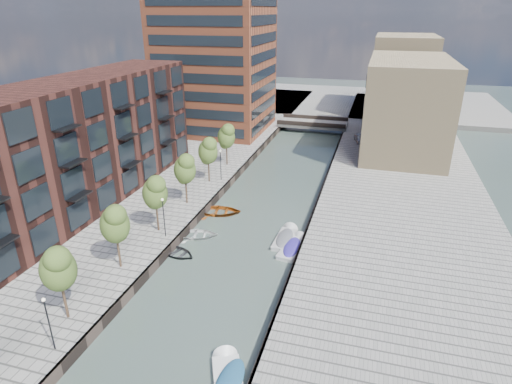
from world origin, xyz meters
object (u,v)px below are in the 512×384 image
at_px(tree_5, 208,150).
at_px(motorboat_3, 293,247).
at_px(tree_1, 58,267).
at_px(tree_6, 226,136).
at_px(bridge, 313,123).
at_px(sloop_2, 219,213).
at_px(motorboat_0, 228,380).
at_px(car, 360,138).
at_px(tree_3, 155,191).
at_px(sloop_3, 198,237).
at_px(tree_4, 185,168).
at_px(sloop_4, 177,254).
at_px(tree_2, 115,223).
at_px(motorboat_4, 286,238).

relative_size(tree_5, motorboat_3, 1.18).
xyz_separation_m(tree_1, tree_6, (0.00, 35.00, 0.00)).
distance_m(bridge, sloop_2, 40.08).
relative_size(motorboat_0, car, 1.38).
bearing_deg(tree_5, motorboat_3, -41.65).
relative_size(tree_5, tree_6, 1.00).
bearing_deg(tree_3, sloop_3, 21.67).
relative_size(tree_4, sloop_4, 1.48).
xyz_separation_m(tree_2, tree_5, (0.00, 21.00, 0.00)).
height_order(motorboat_3, car, car).
height_order(sloop_3, car, car).
relative_size(sloop_3, car, 1.11).
bearing_deg(sloop_2, tree_1, 157.72).
xyz_separation_m(tree_1, sloop_2, (3.87, 21.22, -5.31)).
xyz_separation_m(tree_6, sloop_3, (3.64, -19.55, -5.31)).
xyz_separation_m(motorboat_0, motorboat_3, (0.73, 17.39, -0.01)).
relative_size(tree_2, tree_4, 1.00).
distance_m(sloop_3, car, 39.21).
distance_m(tree_1, motorboat_3, 21.54).
distance_m(tree_1, tree_5, 28.00).
distance_m(tree_6, motorboat_4, 22.24).
relative_size(tree_4, motorboat_3, 1.18).
bearing_deg(motorboat_0, car, 84.70).
relative_size(bridge, motorboat_4, 2.62).
xyz_separation_m(sloop_3, motorboat_0, (9.36, -17.05, 0.21)).
relative_size(sloop_2, motorboat_3, 1.02).
bearing_deg(tree_5, tree_2, -90.00).
distance_m(tree_2, motorboat_4, 17.12).
distance_m(tree_5, motorboat_0, 32.73).
bearing_deg(motorboat_3, tree_1, -131.04).
height_order(bridge, motorboat_4, bridge).
relative_size(motorboat_3, motorboat_4, 1.01).
bearing_deg(tree_5, motorboat_4, -40.06).
bearing_deg(tree_2, tree_1, -90.00).
height_order(tree_2, tree_4, same).
height_order(tree_3, motorboat_4, tree_3).
xyz_separation_m(tree_2, sloop_2, (3.87, 14.22, -5.31)).
xyz_separation_m(tree_3, motorboat_0, (13.00, -15.60, -5.10)).
xyz_separation_m(tree_3, car, (17.97, 37.91, -3.64)).
bearing_deg(car, tree_2, -126.55).
bearing_deg(tree_6, car, 43.26).
xyz_separation_m(tree_5, sloop_2, (3.87, -6.78, -5.31)).
bearing_deg(sloop_2, tree_4, 81.25).
height_order(motorboat_0, motorboat_4, motorboat_0).
height_order(tree_5, sloop_4, tree_5).
xyz_separation_m(tree_5, tree_6, (0.00, 7.00, 0.00)).
xyz_separation_m(tree_4, motorboat_0, (13.00, -22.60, -5.10)).
bearing_deg(bridge, motorboat_3, -83.39).
relative_size(tree_4, sloop_2, 1.16).
bearing_deg(tree_4, tree_2, -90.00).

